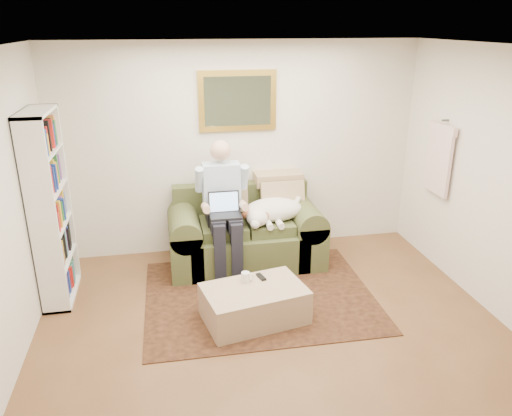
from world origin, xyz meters
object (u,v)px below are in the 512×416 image
object	(u,v)px
seated_man	(224,210)
sleeping_dog	(274,210)
sofa	(245,238)
ottoman	(254,304)
bookshelf	(50,209)
laptop	(225,209)
coffee_mug	(246,277)

from	to	relation	value
seated_man	sleeping_dog	world-z (taller)	seated_man
sofa	seated_man	world-z (taller)	seated_man
ottoman	bookshelf	bearing A→B (deg)	155.96
laptop	bookshelf	distance (m)	1.83
laptop	seated_man	bearing A→B (deg)	90.00
seated_man	coffee_mug	distance (m)	1.03
bookshelf	ottoman	bearing A→B (deg)	-24.04
laptop	sleeping_dog	distance (m)	0.63
laptop	ottoman	distance (m)	1.22
seated_man	ottoman	size ratio (longest dim) A/B	1.58
seated_man	bookshelf	size ratio (longest dim) A/B	0.77
coffee_mug	seated_man	bearing A→B (deg)	94.82
seated_man	sleeping_dog	distance (m)	0.61
sofa	seated_man	bearing A→B (deg)	-148.55
coffee_mug	sleeping_dog	bearing A→B (deg)	63.47
sleeping_dog	ottoman	size ratio (longest dim) A/B	0.77
ottoman	bookshelf	world-z (taller)	bookshelf
bookshelf	sleeping_dog	bearing A→B (deg)	7.40
sleeping_dog	coffee_mug	size ratio (longest dim) A/B	7.51
sofa	seated_man	xyz separation A→B (m)	(-0.27, -0.17, 0.45)
seated_man	bookshelf	xyz separation A→B (m)	(-1.82, -0.24, 0.23)
laptop	sleeping_dog	bearing A→B (deg)	13.64
laptop	coffee_mug	size ratio (longest dim) A/B	3.54
sofa	sleeping_dog	size ratio (longest dim) A/B	2.43
coffee_mug	bookshelf	xyz separation A→B (m)	(-1.90, 0.73, 0.60)
bookshelf	coffee_mug	bearing A→B (deg)	-20.94
seated_man	laptop	bearing A→B (deg)	-90.00
sofa	bookshelf	xyz separation A→B (m)	(-2.09, -0.41, 0.69)
sleeping_dog	ottoman	distance (m)	1.37
laptop	ottoman	xyz separation A→B (m)	(0.14, -1.04, -0.63)
laptop	sleeping_dog	xyz separation A→B (m)	(0.60, 0.15, -0.11)
ottoman	laptop	bearing A→B (deg)	97.72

